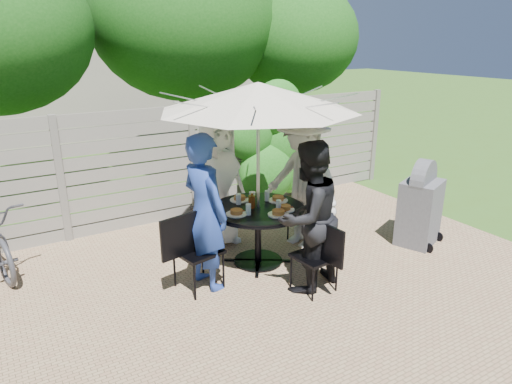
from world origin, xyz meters
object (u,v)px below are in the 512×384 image
chair_front (315,270)px  glass_left (248,209)px  chair_right (307,225)px  plate_back (240,199)px  glass_right (267,196)px  person_right (302,181)px  chair_left (198,266)px  glass_front (279,206)px  syrup_jug (252,202)px  bbq_grill (420,206)px  person_front (308,217)px  plate_front (278,213)px  person_left (205,213)px  glass_back (238,199)px  person_back (217,182)px  chair_back (213,221)px  plate_right (278,199)px  patio_table (258,225)px  coffee_cup (252,197)px  umbrella (258,97)px  plate_extra (285,208)px  plate_left (236,213)px

chair_front → glass_left: 1.07m
chair_right → plate_back: 1.16m
glass_left → glass_right: size_ratio=1.00×
person_right → chair_left: bearing=-90.0°
glass_right → glass_front: bearing=-101.1°
syrup_jug → bbq_grill: bearing=-16.5°
person_front → plate_front: size_ratio=6.85×
chair_front → glass_right: 1.25m
person_right → plate_back: bearing=-113.4°
person_left → chair_right: 1.91m
glass_right → bbq_grill: 2.22m
glass_back → chair_right: bearing=-1.7°
person_back → glass_front: bearing=-84.5°
person_left → glass_back: person_left is taller
person_front → plate_front: 0.48m
chair_back → plate_right: 1.15m
chair_left → chair_front: bearing=-44.6°
patio_table → plate_back: size_ratio=5.43×
patio_table → person_front: 0.90m
person_left → glass_front: (0.97, -0.06, -0.08)m
patio_table → person_back: person_back is taller
plate_front → person_front: bearing=-78.1°
glass_right → syrup_jug: syrup_jug is taller
coffee_cup → chair_right: bearing=-2.4°
umbrella → plate_extra: umbrella is taller
person_front → chair_right: person_front is taller
plate_left → syrup_jug: bearing=21.3°
umbrella → plate_front: bearing=-78.1°
person_front → syrup_jug: person_front is taller
person_back → plate_right: 0.91m
glass_right → coffee_cup: glass_right is taller
umbrella → chair_front: umbrella is taller
glass_front → syrup_jug: size_ratio=0.88×
chair_left → syrup_jug: 1.07m
person_front → chair_right: size_ratio=1.99×
coffee_cup → bbq_grill: 2.41m
glass_left → person_back: bearing=86.3°
chair_front → plate_back: (-0.27, 1.30, 0.54)m
plate_left → bbq_grill: (2.63, -0.58, -0.24)m
chair_back → coffee_cup: bearing=12.2°
chair_left → plate_extra: 1.29m
person_left → chair_front: size_ratio=2.07×
plate_left → plate_extra: bearing=-17.2°
glass_back → glass_front: (0.31, -0.47, 0.00)m
chair_left → person_right: bearing=0.4°
syrup_jug → person_back: bearing=97.5°
chair_right → plate_extra: bearing=17.9°
plate_back → plate_front: bearing=-78.1°
bbq_grill → plate_front: bearing=149.8°
plate_right → syrup_jug: syrup_jug is taller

